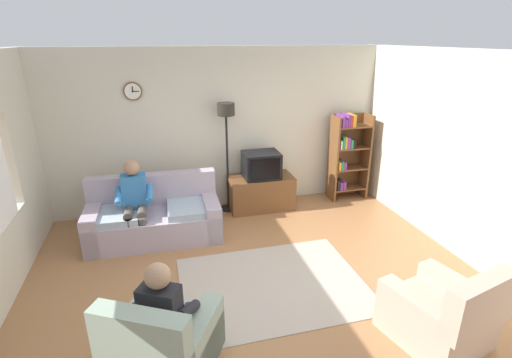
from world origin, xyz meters
The scene contains 13 objects.
ground_plane centered at (0.00, 0.00, 0.00)m, with size 12.00×12.00×0.00m, color #9E6B42.
back_wall_assembly centered at (0.00, 2.66, 1.35)m, with size 6.20×0.17×2.70m.
right_wall centered at (2.86, 0.00, 1.35)m, with size 0.12×5.80×2.70m, color beige.
couch centered at (-1.19, 1.66, 0.31)m, with size 1.92×0.93×0.90m.
tv_stand centered at (0.61, 2.25, 0.29)m, with size 1.10×0.56×0.58m.
tv centered at (0.61, 2.23, 0.80)m, with size 0.60×0.49×0.44m.
bookshelf centered at (2.25, 2.32, 0.85)m, with size 0.68×0.36×1.58m.
floor_lamp centered at (0.06, 2.35, 1.45)m, with size 0.28×0.28×1.85m.
armchair_near_window centered at (-1.15, -0.90, 0.29)m, with size 1.13×1.16×0.90m.
armchair_near_bookshelf centered at (1.46, -1.20, 0.29)m, with size 0.99×1.05×0.90m.
area_rug centered at (0.16, 0.07, 0.01)m, with size 2.20×1.70×0.01m, color #AD9E8E.
person_on_couch centered at (-1.43, 1.55, 0.70)m, with size 0.52×0.54×1.24m.
person_in_left_armchair centered at (-1.11, -0.82, 0.60)m, with size 0.61×0.63×1.12m.
Camera 1 is at (-1.05, -3.65, 2.84)m, focal length 26.79 mm.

